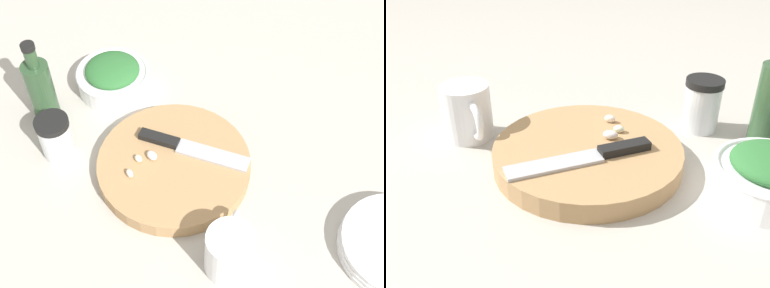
% 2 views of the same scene
% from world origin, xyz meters
% --- Properties ---
extents(ground_plane, '(5.00, 5.00, 0.00)m').
position_xyz_m(ground_plane, '(0.00, 0.00, 0.00)').
color(ground_plane, '#B2ADA3').
extents(cutting_board, '(0.29, 0.29, 0.03)m').
position_xyz_m(cutting_board, '(-0.04, -0.05, 0.02)').
color(cutting_board, tan).
rests_on(cutting_board, ground_plane).
extents(chef_knife, '(0.19, 0.15, 0.01)m').
position_xyz_m(chef_knife, '(-0.05, -0.02, 0.04)').
color(chef_knife, black).
rests_on(chef_knife, cutting_board).
extents(garlic_cloves, '(0.04, 0.07, 0.01)m').
position_xyz_m(garlic_cloves, '(-0.07, -0.10, 0.04)').
color(garlic_cloves, white).
rests_on(garlic_cloves, cutting_board).
extents(spice_jar, '(0.06, 0.06, 0.09)m').
position_xyz_m(spice_jar, '(-0.20, -0.22, 0.05)').
color(spice_jar, silver).
rests_on(spice_jar, ground_plane).
extents(coffee_mug, '(0.10, 0.10, 0.09)m').
position_xyz_m(coffee_mug, '(0.17, -0.08, 0.05)').
color(coffee_mug, white).
rests_on(coffee_mug, ground_plane).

